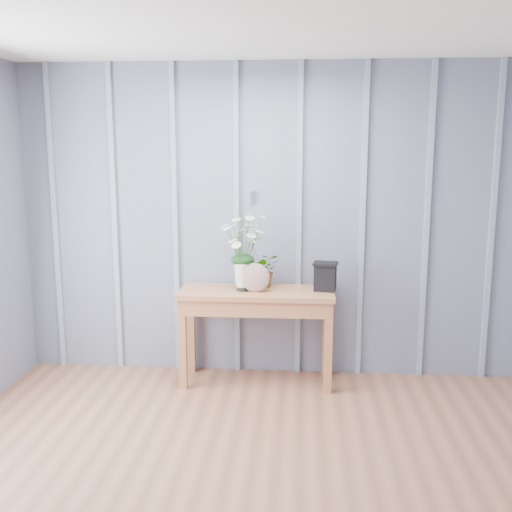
# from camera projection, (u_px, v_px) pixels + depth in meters

# --- Properties ---
(room_shell) EXTENTS (4.00, 4.50, 2.50)m
(room_shell) POSITION_uv_depth(u_px,v_px,m) (255.00, 123.00, 3.35)
(room_shell) COLOR gray
(room_shell) RESTS_ON ground
(sideboard) EXTENTS (1.20, 0.45, 0.75)m
(sideboard) POSITION_uv_depth(u_px,v_px,m) (256.00, 304.00, 4.67)
(sideboard) COLOR #AB6A41
(sideboard) RESTS_ON ground
(daisy_vase) EXTENTS (0.44, 0.34, 0.62)m
(daisy_vase) POSITION_uv_depth(u_px,v_px,m) (243.00, 241.00, 4.57)
(daisy_vase) COLOR black
(daisy_vase) RESTS_ON sideboard
(spider_plant) EXTENTS (0.26, 0.23, 0.27)m
(spider_plant) POSITION_uv_depth(u_px,v_px,m) (265.00, 270.00, 4.74)
(spider_plant) COLOR #123B16
(spider_plant) RESTS_ON sideboard
(felt_disc_vessel) EXTENTS (0.23, 0.08, 0.23)m
(felt_disc_vessel) POSITION_uv_depth(u_px,v_px,m) (255.00, 278.00, 4.57)
(felt_disc_vessel) COLOR brown
(felt_disc_vessel) RESTS_ON sideboard
(carved_box) EXTENTS (0.20, 0.17, 0.22)m
(carved_box) POSITION_uv_depth(u_px,v_px,m) (325.00, 276.00, 4.61)
(carved_box) COLOR black
(carved_box) RESTS_ON sideboard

